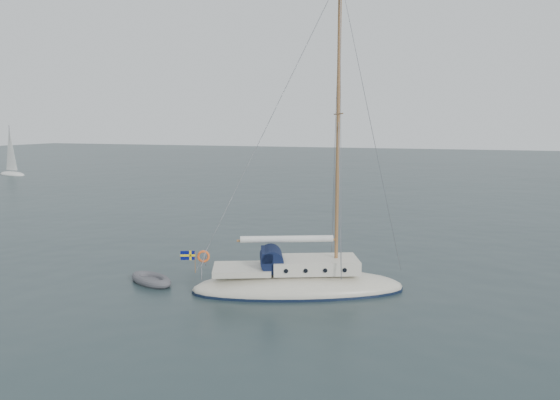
% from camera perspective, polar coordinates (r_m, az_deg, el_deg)
% --- Properties ---
extents(ground, '(300.00, 300.00, 0.00)m').
position_cam_1_polar(ground, '(28.04, 0.75, -8.56)').
color(ground, black).
rests_on(ground, ground).
extents(sailboat, '(10.66, 3.19, 15.18)m').
position_cam_1_polar(sailboat, '(26.20, 1.96, -7.15)').
color(sailboat, beige).
rests_on(sailboat, ground).
extents(dinghy, '(2.94, 1.33, 0.42)m').
position_cam_1_polar(dinghy, '(28.55, -13.32, -8.09)').
color(dinghy, '#545359').
rests_on(dinghy, ground).
extents(distant_yacht_a, '(6.13, 3.27, 8.12)m').
position_cam_1_polar(distant_yacht_a, '(94.22, -26.33, 4.47)').
color(distant_yacht_a, silver).
rests_on(distant_yacht_a, ground).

